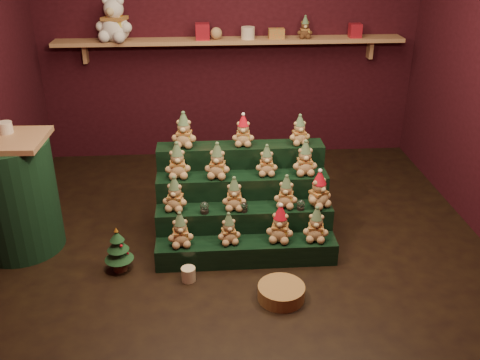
{
  "coord_description": "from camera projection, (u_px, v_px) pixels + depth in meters",
  "views": [
    {
      "loc": [
        -0.29,
        -3.7,
        2.4
      ],
      "look_at": [
        -0.01,
        0.25,
        0.49
      ],
      "focal_mm": 40.0,
      "sensor_mm": 36.0,
      "label": 1
    }
  ],
  "objects": [
    {
      "name": "ground",
      "position": [
        244.0,
        246.0,
        4.39
      ],
      "size": [
        4.0,
        4.0,
        0.0
      ],
      "primitive_type": "plane",
      "color": "black",
      "rests_on": "ground"
    },
    {
      "name": "back_wall",
      "position": [
        229.0,
        28.0,
        5.62
      ],
      "size": [
        4.0,
        0.1,
        2.8
      ],
      "primitive_type": "cube",
      "color": "black",
      "rests_on": "ground"
    },
    {
      "name": "front_wall",
      "position": [
        288.0,
        229.0,
        1.94
      ],
      "size": [
        4.0,
        0.1,
        2.8
      ],
      "primitive_type": "cube",
      "color": "black",
      "rests_on": "ground"
    },
    {
      "name": "back_shelf",
      "position": [
        230.0,
        41.0,
        5.51
      ],
      "size": [
        3.6,
        0.26,
        0.24
      ],
      "color": "#A77B53",
      "rests_on": "ground"
    },
    {
      "name": "riser_tier_front",
      "position": [
        246.0,
        252.0,
        4.15
      ],
      "size": [
        1.4,
        0.22,
        0.18
      ],
      "primitive_type": "cube",
      "color": "black",
      "rests_on": "ground"
    },
    {
      "name": "riser_tier_midfront",
      "position": [
        244.0,
        227.0,
        4.31
      ],
      "size": [
        1.4,
        0.22,
        0.36
      ],
      "primitive_type": "cube",
      "color": "black",
      "rests_on": "ground"
    },
    {
      "name": "riser_tier_midback",
      "position": [
        242.0,
        204.0,
        4.47
      ],
      "size": [
        1.4,
        0.22,
        0.54
      ],
      "primitive_type": "cube",
      "color": "black",
      "rests_on": "ground"
    },
    {
      "name": "riser_tier_back",
      "position": [
        240.0,
        183.0,
        4.63
      ],
      "size": [
        1.4,
        0.22,
        0.72
      ],
      "primitive_type": "cube",
      "color": "black",
      "rests_on": "ground"
    },
    {
      "name": "teddy_0",
      "position": [
        180.0,
        229.0,
        4.02
      ],
      "size": [
        0.21,
        0.19,
        0.27
      ],
      "primitive_type": null,
      "rotation": [
        0.0,
        0.0,
        0.1
      ],
      "color": "tan",
      "rests_on": "riser_tier_front"
    },
    {
      "name": "teddy_1",
      "position": [
        229.0,
        228.0,
        4.06
      ],
      "size": [
        0.2,
        0.19,
        0.25
      ],
      "primitive_type": null,
      "rotation": [
        0.0,
        0.0,
        0.18
      ],
      "color": "tan",
      "rests_on": "riser_tier_front"
    },
    {
      "name": "teddy_2",
      "position": [
        280.0,
        224.0,
        4.08
      ],
      "size": [
        0.25,
        0.23,
        0.29
      ],
      "primitive_type": null,
      "rotation": [
        0.0,
        0.0,
        -0.26
      ],
      "color": "tan",
      "rests_on": "riser_tier_front"
    },
    {
      "name": "teddy_3",
      "position": [
        316.0,
        224.0,
        4.09
      ],
      "size": [
        0.23,
        0.21,
        0.27
      ],
      "primitive_type": null,
      "rotation": [
        0.0,
        0.0,
        -0.19
      ],
      "color": "tan",
      "rests_on": "riser_tier_front"
    },
    {
      "name": "teddy_4",
      "position": [
        175.0,
        194.0,
        4.15
      ],
      "size": [
        0.23,
        0.21,
        0.27
      ],
      "primitive_type": null,
      "rotation": [
        0.0,
        0.0,
        -0.23
      ],
      "color": "tan",
      "rests_on": "riser_tier_midfront"
    },
    {
      "name": "teddy_5",
      "position": [
        234.0,
        194.0,
        4.17
      ],
      "size": [
        0.2,
        0.18,
        0.26
      ],
      "primitive_type": null,
      "rotation": [
        0.0,
        0.0,
        -0.07
      ],
      "color": "tan",
      "rests_on": "riser_tier_midfront"
    },
    {
      "name": "teddy_6",
      "position": [
        286.0,
        191.0,
        4.2
      ],
      "size": [
        0.22,
        0.21,
        0.26
      ],
      "primitive_type": null,
      "rotation": [
        0.0,
        0.0,
        -0.26
      ],
      "color": "tan",
      "rests_on": "riser_tier_midfront"
    },
    {
      "name": "teddy_7",
      "position": [
        319.0,
        189.0,
        4.2
      ],
      "size": [
        0.28,
        0.27,
        0.3
      ],
      "primitive_type": null,
      "rotation": [
        0.0,
        0.0,
        0.53
      ],
      "color": "tan",
      "rests_on": "riser_tier_midfront"
    },
    {
      "name": "teddy_8",
      "position": [
        177.0,
        160.0,
        4.27
      ],
      "size": [
        0.22,
        0.2,
        0.29
      ],
      "primitive_type": null,
      "rotation": [
        0.0,
        0.0,
        0.08
      ],
      "color": "tan",
      "rests_on": "riser_tier_midback"
    },
    {
      "name": "teddy_9",
      "position": [
        217.0,
        161.0,
        4.27
      ],
      "size": [
        0.24,
        0.22,
        0.29
      ],
      "primitive_type": null,
      "rotation": [
        0.0,
        0.0,
        -0.21
      ],
      "color": "tan",
      "rests_on": "riser_tier_midback"
    },
    {
      "name": "teddy_10",
      "position": [
        267.0,
        160.0,
        4.32
      ],
      "size": [
        0.18,
        0.17,
        0.25
      ],
      "primitive_type": null,
      "rotation": [
        0.0,
        0.0,
        -0.03
      ],
      "color": "tan",
      "rests_on": "riser_tier_midback"
    },
    {
      "name": "teddy_11",
      "position": [
        305.0,
        158.0,
        4.32
      ],
      "size": [
        0.2,
        0.18,
        0.28
      ],
      "primitive_type": null,
      "rotation": [
        0.0,
        0.0,
        0.01
      ],
      "color": "tan",
      "rests_on": "riser_tier_midback"
    },
    {
      "name": "teddy_12",
      "position": [
        184.0,
        130.0,
        4.38
      ],
      "size": [
        0.23,
        0.22,
        0.29
      ],
      "primitive_type": null,
      "rotation": [
        0.0,
        0.0,
        -0.17
      ],
      "color": "tan",
      "rests_on": "riser_tier_back"
    },
    {
      "name": "teddy_13",
      "position": [
        243.0,
        131.0,
        4.41
      ],
      "size": [
        0.2,
        0.18,
        0.26
      ],
      "primitive_type": null,
      "rotation": [
        0.0,
        0.0,
        -0.1
      ],
      "color": "tan",
      "rests_on": "riser_tier_back"
    },
    {
      "name": "teddy_14",
      "position": [
        299.0,
        130.0,
        4.44
      ],
      "size": [
        0.2,
        0.19,
        0.25
      ],
      "primitive_type": null,
      "rotation": [
        0.0,
        0.0,
        0.16
      ],
      "color": "tan",
      "rests_on": "riser_tier_back"
    },
    {
      "name": "snow_globe_a",
      "position": [
        204.0,
        207.0,
        4.14
      ],
      "size": [
        0.07,
        0.07,
        0.09
      ],
      "color": "black",
      "rests_on": "riser_tier_midfront"
    },
    {
      "name": "snow_globe_b",
      "position": [
        244.0,
        207.0,
        4.16
      ],
      "size": [
        0.06,
        0.06,
        0.08
      ],
      "color": "black",
      "rests_on": "riser_tier_midfront"
    },
    {
      "name": "snow_globe_c",
      "position": [
        301.0,
        205.0,
        4.19
      ],
      "size": [
        0.06,
        0.06,
        0.08
      ],
      "color": "black",
      "rests_on": "riser_tier_midfront"
    },
    {
      "name": "side_table",
      "position": [
        14.0,
        195.0,
        4.19
      ],
      "size": [
        0.66,
        0.66,
        0.95
      ],
      "rotation": [
        0.0,
        0.0,
        -0.03
      ],
      "color": "#A77B53",
      "rests_on": "ground"
    },
    {
      "name": "table_ornament",
      "position": [
        5.0,
        128.0,
        4.05
      ],
      "size": [
        0.11,
        0.11,
        0.09
      ],
      "primitive_type": "cylinder",
      "color": "beige",
      "rests_on": "side_table"
    },
    {
      "name": "mini_christmas_tree",
      "position": [
        118.0,
        250.0,
        4.02
      ],
      "size": [
        0.22,
        0.22,
        0.37
      ],
      "rotation": [
        0.0,
        0.0,
        -0.25
      ],
      "color": "#432417",
      "rests_on": "ground"
    },
    {
      "name": "mug_left",
      "position": [
        188.0,
        274.0,
        3.95
      ],
      "size": [
        0.11,
        0.11,
        0.11
      ],
      "primitive_type": "cylinder",
      "color": "beige",
      "rests_on": "ground"
    },
    {
      "name": "mug_right",
      "position": [
        287.0,
        289.0,
        3.81
      ],
      "size": [
        0.09,
        0.09,
        0.09
      ],
      "primitive_type": "cylinder",
      "color": "beige",
      "rests_on": "ground"
    },
    {
      "name": "wicker_basket",
      "position": [
        281.0,
        292.0,
        3.76
      ],
      "size": [
        0.43,
        0.43,
        0.1
      ],
      "primitive_type": "cylinder",
      "rotation": [
        0.0,
        0.0,
        0.34
      ],
      "color": "olive",
      "rests_on": "ground"
    },
    {
      "name": "white_bear",
      "position": [
        114.0,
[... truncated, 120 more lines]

